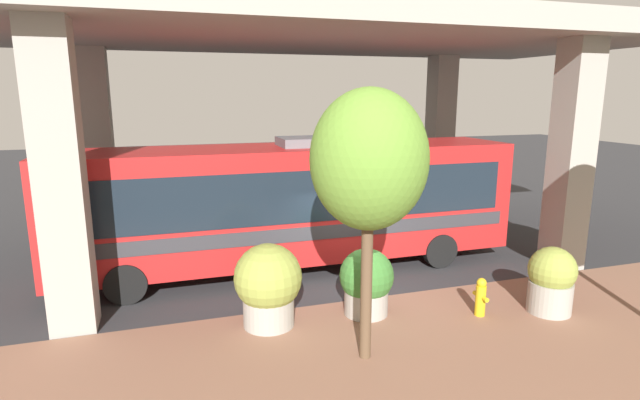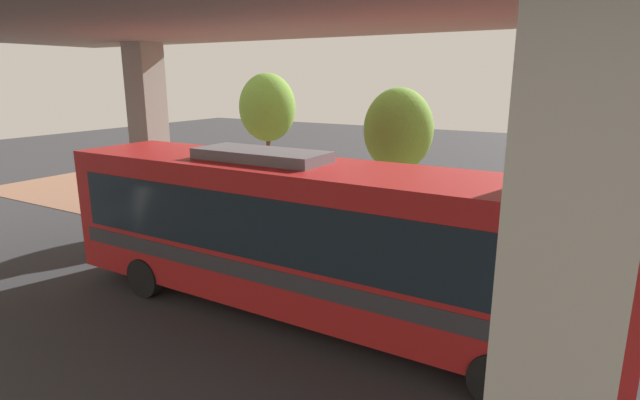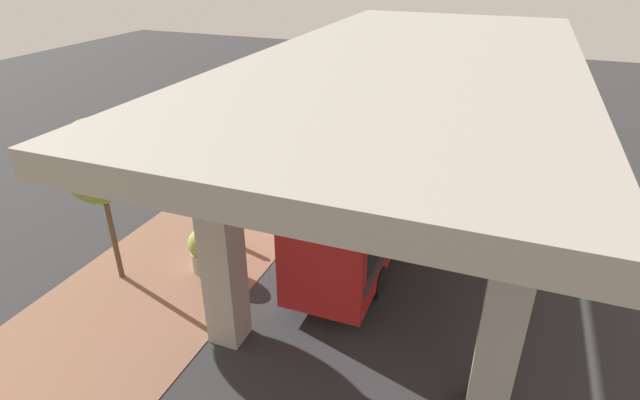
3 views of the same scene
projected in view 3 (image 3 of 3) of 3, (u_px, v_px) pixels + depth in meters
ground_plane at (303, 227)px, 19.80m from camera, size 80.00×80.00×0.00m
sidewalk_strip at (236, 214)px, 20.76m from camera, size 6.00×40.00×0.02m
overpass at (416, 80)px, 15.69m from camera, size 9.40×20.90×7.02m
bus at (378, 180)px, 18.86m from camera, size 2.66×12.65×3.77m
fire_hydrant at (237, 236)px, 18.28m from camera, size 0.48×0.23×0.91m
planter_front at (286, 204)px, 19.87m from camera, size 1.23×1.23×1.55m
planter_middle at (205, 250)px, 16.87m from camera, size 1.06×1.06×1.57m
planter_back at (310, 179)px, 21.62m from camera, size 1.46×1.46×1.84m
street_tree_near at (251, 121)px, 19.70m from camera, size 2.10×2.10×5.08m
street_tree_far at (97, 162)px, 14.92m from camera, size 2.22×2.22×5.53m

